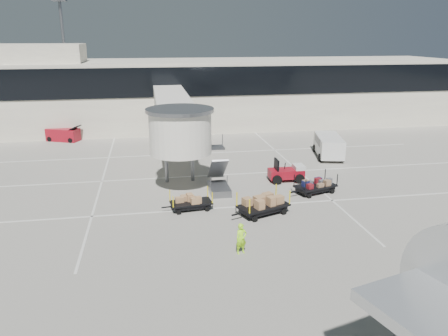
{
  "coord_description": "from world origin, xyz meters",
  "views": [
    {
      "loc": [
        -6.18,
        -24.37,
        10.92
      ],
      "look_at": [
        -1.14,
        4.41,
        2.0
      ],
      "focal_mm": 35.0,
      "sensor_mm": 36.0,
      "label": 1
    }
  ],
  "objects_px": {
    "baggage_tug": "(287,173)",
    "box_cart_far": "(191,203)",
    "suitcase_cart": "(315,186)",
    "belt_loader": "(63,135)",
    "ground_worker": "(241,239)",
    "minivan": "(328,144)",
    "box_cart_near": "(262,205)"
  },
  "relations": [
    {
      "from": "minivan",
      "to": "baggage_tug",
      "type": "bearing_deg",
      "value": -120.73
    },
    {
      "from": "baggage_tug",
      "to": "box_cart_far",
      "type": "height_order",
      "value": "baggage_tug"
    },
    {
      "from": "box_cart_near",
      "to": "minivan",
      "type": "xyz_separation_m",
      "value": [
        9.63,
        12.42,
        0.54
      ]
    },
    {
      "from": "baggage_tug",
      "to": "box_cart_near",
      "type": "bearing_deg",
      "value": -118.93
    },
    {
      "from": "baggage_tug",
      "to": "ground_worker",
      "type": "bearing_deg",
      "value": -117.13
    },
    {
      "from": "ground_worker",
      "to": "minivan",
      "type": "relative_size",
      "value": 0.31
    },
    {
      "from": "belt_loader",
      "to": "minivan",
      "type": "bearing_deg",
      "value": 0.87
    },
    {
      "from": "baggage_tug",
      "to": "minivan",
      "type": "distance_m",
      "value": 8.74
    },
    {
      "from": "box_cart_near",
      "to": "belt_loader",
      "type": "relative_size",
      "value": 1.02
    },
    {
      "from": "belt_loader",
      "to": "baggage_tug",
      "type": "bearing_deg",
      "value": -17.44
    },
    {
      "from": "baggage_tug",
      "to": "box_cart_near",
      "type": "xyz_separation_m",
      "value": [
        -3.6,
        -6.12,
        -0.03
      ]
    },
    {
      "from": "box_cart_far",
      "to": "minivan",
      "type": "bearing_deg",
      "value": 31.26
    },
    {
      "from": "baggage_tug",
      "to": "box_cart_near",
      "type": "height_order",
      "value": "baggage_tug"
    },
    {
      "from": "ground_worker",
      "to": "minivan",
      "type": "distance_m",
      "value": 21.04
    },
    {
      "from": "suitcase_cart",
      "to": "ground_worker",
      "type": "bearing_deg",
      "value": -149.6
    },
    {
      "from": "box_cart_far",
      "to": "belt_loader",
      "type": "height_order",
      "value": "belt_loader"
    },
    {
      "from": "baggage_tug",
      "to": "ground_worker",
      "type": "relative_size",
      "value": 1.66
    },
    {
      "from": "baggage_tug",
      "to": "suitcase_cart",
      "type": "bearing_deg",
      "value": -68.48
    },
    {
      "from": "suitcase_cart",
      "to": "box_cart_far",
      "type": "relative_size",
      "value": 1.11
    },
    {
      "from": "suitcase_cart",
      "to": "belt_loader",
      "type": "distance_m",
      "value": 28.85
    },
    {
      "from": "box_cart_far",
      "to": "belt_loader",
      "type": "bearing_deg",
      "value": 111.31
    },
    {
      "from": "belt_loader",
      "to": "ground_worker",
      "type": "bearing_deg",
      "value": -40.49
    },
    {
      "from": "box_cart_near",
      "to": "minivan",
      "type": "bearing_deg",
      "value": 31.58
    },
    {
      "from": "minivan",
      "to": "belt_loader",
      "type": "height_order",
      "value": "minivan"
    },
    {
      "from": "baggage_tug",
      "to": "box_cart_near",
      "type": "relative_size",
      "value": 0.7
    },
    {
      "from": "box_cart_far",
      "to": "minivan",
      "type": "distance_m",
      "value": 17.77
    },
    {
      "from": "suitcase_cart",
      "to": "minivan",
      "type": "relative_size",
      "value": 0.68
    },
    {
      "from": "minivan",
      "to": "belt_loader",
      "type": "distance_m",
      "value": 27.74
    },
    {
      "from": "box_cart_far",
      "to": "belt_loader",
      "type": "distance_m",
      "value": 24.59
    },
    {
      "from": "suitcase_cart",
      "to": "box_cart_near",
      "type": "xyz_separation_m",
      "value": [
        -4.72,
        -3.06,
        0.09
      ]
    },
    {
      "from": "belt_loader",
      "to": "box_cart_far",
      "type": "bearing_deg",
      "value": -38.23
    },
    {
      "from": "ground_worker",
      "to": "minivan",
      "type": "bearing_deg",
      "value": 39.89
    }
  ]
}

